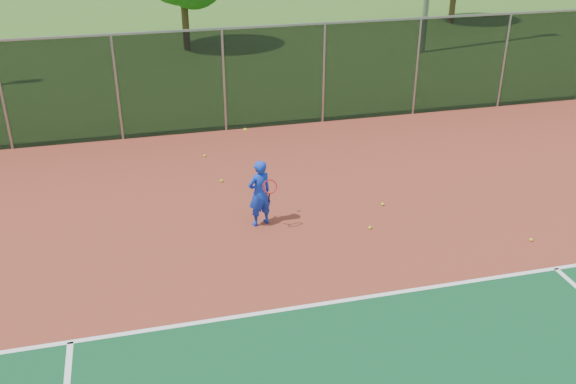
# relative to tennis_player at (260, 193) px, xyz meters

# --- Properties ---
(court_apron) EXTENTS (30.00, 20.00, 0.02)m
(court_apron) POSITION_rel_tennis_player_xyz_m (3.18, -4.13, -0.76)
(court_apron) COLOR maroon
(court_apron) RESTS_ON ground
(fence_back) EXTENTS (30.00, 0.06, 3.03)m
(fence_back) POSITION_rel_tennis_player_xyz_m (3.18, 5.87, 0.79)
(fence_back) COLOR black
(fence_back) RESTS_ON court_apron
(tennis_player) EXTENTS (0.63, 0.67, 2.21)m
(tennis_player) POSITION_rel_tennis_player_xyz_m (0.00, 0.00, 0.00)
(tennis_player) COLOR #1434C0
(tennis_player) RESTS_ON court_apron
(practice_ball_0) EXTENTS (0.07, 0.07, 0.07)m
(practice_ball_0) POSITION_rel_tennis_player_xyz_m (-0.70, 3.99, -0.72)
(practice_ball_0) COLOR #BFD819
(practice_ball_0) RESTS_ON court_apron
(practice_ball_1) EXTENTS (0.07, 0.07, 0.07)m
(practice_ball_1) POSITION_rel_tennis_player_xyz_m (2.24, -0.79, -0.72)
(practice_ball_1) COLOR #BFD819
(practice_ball_1) RESTS_ON court_apron
(practice_ball_2) EXTENTS (0.07, 0.07, 0.07)m
(practice_ball_2) POSITION_rel_tennis_player_xyz_m (-0.50, 2.31, -0.72)
(practice_ball_2) COLOR #BFD819
(practice_ball_2) RESTS_ON court_apron
(practice_ball_3) EXTENTS (0.07, 0.07, 0.07)m
(practice_ball_3) POSITION_rel_tennis_player_xyz_m (5.32, -2.09, -0.72)
(practice_ball_3) COLOR #BFD819
(practice_ball_3) RESTS_ON court_apron
(practice_ball_4) EXTENTS (0.07, 0.07, 0.07)m
(practice_ball_4) POSITION_rel_tennis_player_xyz_m (2.91, 0.16, -0.72)
(practice_ball_4) COLOR #BFD819
(practice_ball_4) RESTS_ON court_apron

